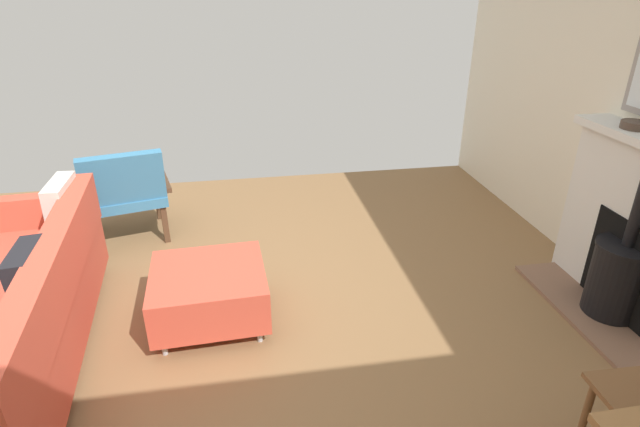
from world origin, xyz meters
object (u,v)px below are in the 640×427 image
at_px(mantel_bowl_near, 635,124).
at_px(sofa, 8,320).
at_px(ottoman, 209,291).
at_px(armchair_accent, 125,190).

xyz_separation_m(mantel_bowl_near, sofa, (3.61, 0.22, -0.81)).
relative_size(sofa, ottoman, 2.98).
bearing_deg(mantel_bowl_near, sofa, 3.56).
height_order(sofa, armchair_accent, sofa).
relative_size(mantel_bowl_near, ottoman, 0.23).
bearing_deg(armchair_accent, sofa, 77.14).
xyz_separation_m(ottoman, armchair_accent, (0.67, -1.20, 0.22)).
bearing_deg(ottoman, sofa, 15.51).
distance_m(mantel_bowl_near, sofa, 3.70).
distance_m(sofa, ottoman, 1.05).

